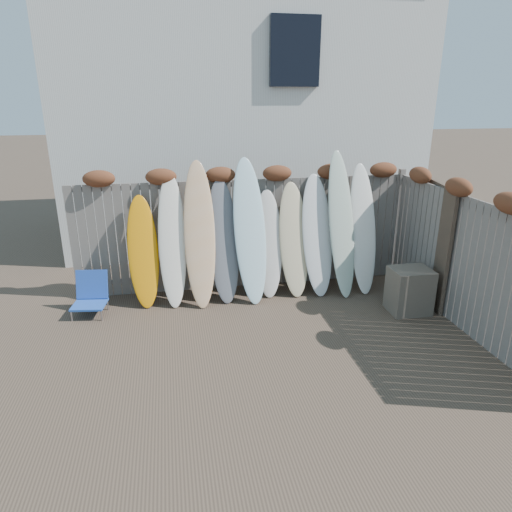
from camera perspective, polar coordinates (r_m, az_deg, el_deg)
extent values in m
plane|color=#493A2D|center=(6.54, 2.02, -11.78)|extent=(80.00, 80.00, 0.00)
cube|color=slate|center=(8.30, -1.56, 2.71)|extent=(6.00, 0.10, 2.00)
cube|color=slate|center=(9.23, 17.17, 3.90)|extent=(0.10, 0.10, 2.10)
ellipsoid|color=brown|center=(7.99, -19.05, 9.12)|extent=(0.52, 0.28, 0.28)
ellipsoid|color=brown|center=(7.91, -11.79, 9.67)|extent=(0.52, 0.28, 0.28)
ellipsoid|color=brown|center=(7.96, -4.47, 10.07)|extent=(0.52, 0.28, 0.28)
ellipsoid|color=brown|center=(8.13, 2.66, 10.31)|extent=(0.52, 0.28, 0.28)
ellipsoid|color=brown|center=(8.42, 9.41, 10.38)|extent=(0.52, 0.28, 0.28)
ellipsoid|color=brown|center=(8.81, 15.63, 10.33)|extent=(0.52, 0.28, 0.28)
cube|color=slate|center=(7.47, 24.81, -1.07)|extent=(0.10, 4.40, 2.00)
ellipsoid|color=brown|center=(6.64, 29.26, 5.77)|extent=(0.28, 0.56, 0.28)
ellipsoid|color=brown|center=(7.49, 24.01, 7.88)|extent=(0.28, 0.56, 0.28)
ellipsoid|color=brown|center=(8.40, 19.84, 9.50)|extent=(0.28, 0.56, 0.28)
cube|color=silver|center=(12.08, -2.52, 17.59)|extent=(8.00, 5.00, 6.00)
cube|color=black|center=(9.77, 4.88, 24.15)|extent=(1.00, 0.12, 1.30)
cube|color=#2351B3|center=(7.89, -20.10, -5.74)|extent=(0.57, 0.51, 0.03)
cube|color=#224AAE|center=(8.00, -19.82, -3.35)|extent=(0.53, 0.22, 0.47)
cylinder|color=#B5B5BD|center=(7.84, -22.06, -6.93)|extent=(0.03, 0.03, 0.19)
cylinder|color=#B8B8C0|center=(8.16, -21.22, -5.76)|extent=(0.03, 0.03, 0.19)
cylinder|color=#A3A3AA|center=(7.70, -18.75, -7.01)|extent=(0.03, 0.03, 0.19)
cylinder|color=#A9AAB0|center=(8.03, -18.04, -5.80)|extent=(0.03, 0.03, 0.19)
cube|color=#705B54|center=(7.90, 18.63, -4.10)|extent=(0.65, 0.54, 0.74)
cube|color=#3B3124|center=(8.28, 21.26, 1.48)|extent=(0.32, 1.35, 2.05)
ellipsoid|color=orange|center=(7.85, -13.93, 0.52)|extent=(0.53, 0.68, 1.84)
ellipsoid|color=white|center=(7.76, -10.43, 1.88)|extent=(0.50, 0.79, 2.18)
ellipsoid|color=#FFAE79|center=(7.68, -7.07, 2.68)|extent=(0.56, 0.86, 2.39)
ellipsoid|color=slate|center=(7.81, -4.09, 1.83)|extent=(0.55, 0.75, 2.06)
ellipsoid|color=silver|center=(7.77, -0.76, 3.13)|extent=(0.61, 0.88, 2.41)
ellipsoid|color=silver|center=(8.03, 1.53, 1.54)|extent=(0.55, 0.70, 1.84)
ellipsoid|color=beige|center=(8.08, 4.77, 2.05)|extent=(0.54, 0.71, 1.97)
ellipsoid|color=silver|center=(8.15, 7.66, 2.58)|extent=(0.56, 0.75, 2.09)
ellipsoid|color=#B4C7B4|center=(8.17, 10.63, 3.91)|extent=(0.49, 0.89, 2.49)
ellipsoid|color=white|center=(8.39, 13.19, 3.30)|extent=(0.50, 0.81, 2.26)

